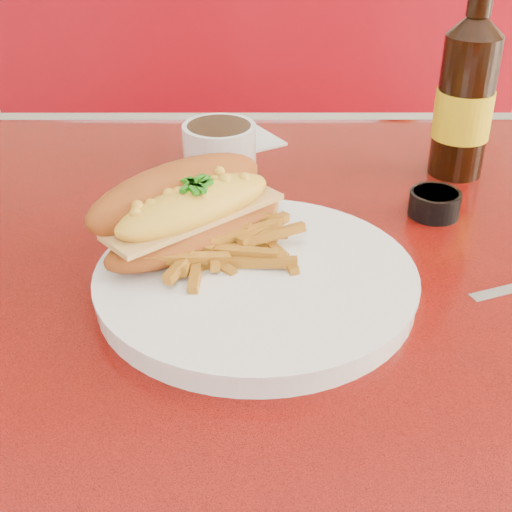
{
  "coord_description": "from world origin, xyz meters",
  "views": [
    {
      "loc": [
        -0.0,
        -0.64,
        1.15
      ],
      "look_at": [
        -0.0,
        -0.08,
        0.81
      ],
      "focal_mm": 50.0,
      "sensor_mm": 36.0,
      "label": 1
    }
  ],
  "objects_px": {
    "mac_hoagie": "(189,210)",
    "sauce_cup_right": "(435,202)",
    "dinner_plate": "(256,281)",
    "gravy_ramekin": "(219,143)",
    "fork": "(252,244)",
    "booth_bench_far": "(256,252)",
    "diner_table": "(257,369)",
    "beer_bottle": "(466,94)"
  },
  "relations": [
    {
      "from": "booth_bench_far",
      "to": "gravy_ramekin",
      "type": "relative_size",
      "value": 11.42
    },
    {
      "from": "gravy_ramekin",
      "to": "sauce_cup_right",
      "type": "height_order",
      "value": "gravy_ramekin"
    },
    {
      "from": "dinner_plate",
      "to": "mac_hoagie",
      "type": "relative_size",
      "value": 1.43
    },
    {
      "from": "booth_bench_far",
      "to": "dinner_plate",
      "type": "relative_size",
      "value": 3.8
    },
    {
      "from": "sauce_cup_right",
      "to": "booth_bench_far",
      "type": "bearing_deg",
      "value": 105.41
    },
    {
      "from": "diner_table",
      "to": "fork",
      "type": "relative_size",
      "value": 7.54
    },
    {
      "from": "beer_bottle",
      "to": "booth_bench_far",
      "type": "bearing_deg",
      "value": 112.43
    },
    {
      "from": "fork",
      "to": "booth_bench_far",
      "type": "bearing_deg",
      "value": 4.31
    },
    {
      "from": "gravy_ramekin",
      "to": "beer_bottle",
      "type": "relative_size",
      "value": 0.38
    },
    {
      "from": "diner_table",
      "to": "gravy_ramekin",
      "type": "xyz_separation_m",
      "value": [
        -0.05,
        0.23,
        0.19
      ]
    },
    {
      "from": "diner_table",
      "to": "sauce_cup_right",
      "type": "relative_size",
      "value": 20.59
    },
    {
      "from": "mac_hoagie",
      "to": "sauce_cup_right",
      "type": "bearing_deg",
      "value": -19.96
    },
    {
      "from": "booth_bench_far",
      "to": "dinner_plate",
      "type": "height_order",
      "value": "booth_bench_far"
    },
    {
      "from": "booth_bench_far",
      "to": "sauce_cup_right",
      "type": "relative_size",
      "value": 20.09
    },
    {
      "from": "dinner_plate",
      "to": "fork",
      "type": "bearing_deg",
      "value": 94.22
    },
    {
      "from": "fork",
      "to": "sauce_cup_right",
      "type": "distance_m",
      "value": 0.23
    },
    {
      "from": "diner_table",
      "to": "dinner_plate",
      "type": "relative_size",
      "value": 3.9
    },
    {
      "from": "dinner_plate",
      "to": "gravy_ramekin",
      "type": "distance_m",
      "value": 0.31
    },
    {
      "from": "mac_hoagie",
      "to": "fork",
      "type": "relative_size",
      "value": 1.35
    },
    {
      "from": "booth_bench_far",
      "to": "sauce_cup_right",
      "type": "xyz_separation_m",
      "value": [
        0.2,
        -0.73,
        0.5
      ]
    },
    {
      "from": "mac_hoagie",
      "to": "gravy_ramekin",
      "type": "xyz_separation_m",
      "value": [
        0.02,
        0.25,
        -0.03
      ]
    },
    {
      "from": "dinner_plate",
      "to": "fork",
      "type": "distance_m",
      "value": 0.06
    },
    {
      "from": "gravy_ramekin",
      "to": "diner_table",
      "type": "bearing_deg",
      "value": -77.78
    },
    {
      "from": "fork",
      "to": "gravy_ramekin",
      "type": "xyz_separation_m",
      "value": [
        -0.04,
        0.25,
        0.01
      ]
    },
    {
      "from": "gravy_ramekin",
      "to": "mac_hoagie",
      "type": "bearing_deg",
      "value": -94.24
    },
    {
      "from": "sauce_cup_right",
      "to": "gravy_ramekin",
      "type": "bearing_deg",
      "value": 149.72
    },
    {
      "from": "mac_hoagie",
      "to": "sauce_cup_right",
      "type": "height_order",
      "value": "mac_hoagie"
    },
    {
      "from": "booth_bench_far",
      "to": "sauce_cup_right",
      "type": "distance_m",
      "value": 0.91
    },
    {
      "from": "sauce_cup_right",
      "to": "beer_bottle",
      "type": "distance_m",
      "value": 0.16
    },
    {
      "from": "diner_table",
      "to": "mac_hoagie",
      "type": "relative_size",
      "value": 5.58
    },
    {
      "from": "booth_bench_far",
      "to": "beer_bottle",
      "type": "height_order",
      "value": "beer_bottle"
    },
    {
      "from": "dinner_plate",
      "to": "diner_table",
      "type": "bearing_deg",
      "value": 88.85
    },
    {
      "from": "booth_bench_far",
      "to": "beer_bottle",
      "type": "bearing_deg",
      "value": -67.57
    },
    {
      "from": "dinner_plate",
      "to": "sauce_cup_right",
      "type": "xyz_separation_m",
      "value": [
        0.2,
        0.16,
        0.0
      ]
    },
    {
      "from": "fork",
      "to": "beer_bottle",
      "type": "relative_size",
      "value": 0.59
    },
    {
      "from": "mac_hoagie",
      "to": "fork",
      "type": "distance_m",
      "value": 0.07
    },
    {
      "from": "fork",
      "to": "dinner_plate",
      "type": "bearing_deg",
      "value": -171.08
    },
    {
      "from": "diner_table",
      "to": "dinner_plate",
      "type": "height_order",
      "value": "dinner_plate"
    },
    {
      "from": "dinner_plate",
      "to": "gravy_ramekin",
      "type": "bearing_deg",
      "value": 98.82
    },
    {
      "from": "mac_hoagie",
      "to": "beer_bottle",
      "type": "bearing_deg",
      "value": -6.48
    },
    {
      "from": "booth_bench_far",
      "to": "fork",
      "type": "distance_m",
      "value": 0.98
    },
    {
      "from": "dinner_plate",
      "to": "sauce_cup_right",
      "type": "relative_size",
      "value": 5.28
    }
  ]
}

